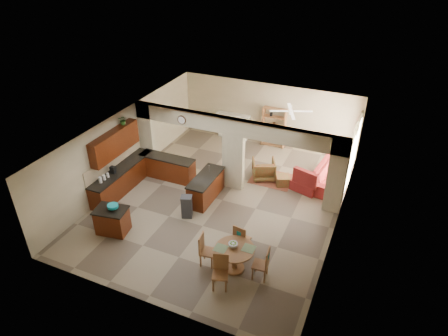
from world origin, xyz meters
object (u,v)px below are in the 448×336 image
at_px(kitchen_island, 112,220).
at_px(dining_table, 235,255).
at_px(sofa, 330,175).
at_px(armchair, 264,169).

height_order(kitchen_island, dining_table, kitchen_island).
relative_size(kitchen_island, dining_table, 0.98).
xyz_separation_m(kitchen_island, sofa, (5.82, 5.71, -0.07)).
relative_size(kitchen_island, sofa, 0.44).
bearing_deg(sofa, dining_table, 170.57).
height_order(kitchen_island, sofa, kitchen_island).
xyz_separation_m(kitchen_island, armchair, (3.38, 5.03, -0.04)).
relative_size(dining_table, armchair, 1.31).
xyz_separation_m(dining_table, armchair, (-0.83, 5.01, -0.12)).
bearing_deg(sofa, kitchen_island, 140.82).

